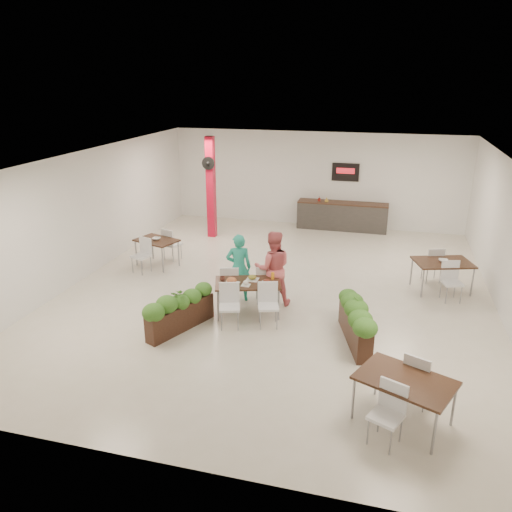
{
  "coord_description": "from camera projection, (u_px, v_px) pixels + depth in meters",
  "views": [
    {
      "loc": [
        2.37,
        -10.88,
        4.93
      ],
      "look_at": [
        -0.35,
        -0.64,
        1.1
      ],
      "focal_mm": 35.0,
      "sensor_mm": 36.0,
      "label": 1
    }
  ],
  "objects": [
    {
      "name": "room_shell",
      "position": [
        278.0,
        211.0,
        11.45
      ],
      "size": [
        10.1,
        12.1,
        3.22
      ],
      "color": "white",
      "rests_on": "ground"
    },
    {
      "name": "diner_man",
      "position": [
        239.0,
        268.0,
        11.41
      ],
      "size": [
        0.67,
        0.54,
        1.6
      ],
      "primitive_type": "imported",
      "rotation": [
        0.0,
        0.0,
        3.45
      ],
      "color": "teal",
      "rests_on": "ground"
    },
    {
      "name": "ground",
      "position": [
        277.0,
        291.0,
        12.14
      ],
      "size": [
        12.0,
        12.0,
        0.0
      ],
      "primitive_type": "plane",
      "color": "beige",
      "rests_on": "ground"
    },
    {
      "name": "side_table_c",
      "position": [
        405.0,
        386.0,
        7.34
      ],
      "size": [
        1.61,
        1.65,
        0.92
      ],
      "rotation": [
        0.0,
        0.0,
        -0.42
      ],
      "color": "black",
      "rests_on": "ground"
    },
    {
      "name": "red_column",
      "position": [
        211.0,
        186.0,
        15.75
      ],
      "size": [
        0.4,
        0.41,
        3.2
      ],
      "color": "red",
      "rests_on": "ground"
    },
    {
      "name": "service_counter",
      "position": [
        342.0,
        215.0,
        16.87
      ],
      "size": [
        3.0,
        0.64,
        2.2
      ],
      "color": "#302D2A",
      "rests_on": "ground"
    },
    {
      "name": "diner_woman",
      "position": [
        273.0,
        268.0,
        11.19
      ],
      "size": [
        1.0,
        0.88,
        1.73
      ],
      "primitive_type": "imported",
      "rotation": [
        0.0,
        0.0,
        3.45
      ],
      "color": "#DB6166",
      "rests_on": "ground"
    },
    {
      "name": "side_table_b",
      "position": [
        443.0,
        266.0,
        11.97
      ],
      "size": [
        1.52,
        1.67,
        0.92
      ],
      "rotation": [
        0.0,
        0.0,
        0.31
      ],
      "color": "black",
      "rests_on": "ground"
    },
    {
      "name": "planter_left",
      "position": [
        180.0,
        308.0,
        10.14
      ],
      "size": [
        0.95,
        1.65,
        0.92
      ],
      "rotation": [
        0.0,
        0.0,
        1.15
      ],
      "color": "black",
      "rests_on": "ground"
    },
    {
      "name": "main_table",
      "position": [
        247.0,
        287.0,
        10.77
      ],
      "size": [
        1.65,
        1.91,
        0.92
      ],
      "rotation": [
        0.0,
        0.0,
        0.31
      ],
      "color": "black",
      "rests_on": "ground"
    },
    {
      "name": "planter_right",
      "position": [
        355.0,
        319.0,
        9.67
      ],
      "size": [
        0.82,
        1.78,
        0.96
      ],
      "rotation": [
        0.0,
        0.0,
        1.86
      ],
      "color": "black",
      "rests_on": "ground"
    },
    {
      "name": "side_table_a",
      "position": [
        157.0,
        244.0,
        13.57
      ],
      "size": [
        1.3,
        1.67,
        0.92
      ],
      "rotation": [
        0.0,
        0.0,
        -0.33
      ],
      "color": "black",
      "rests_on": "ground"
    }
  ]
}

